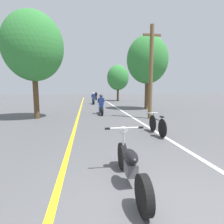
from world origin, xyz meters
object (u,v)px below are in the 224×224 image
(roadside_tree_right_far, at_px, (118,78))
(motorcycle_rider_lead, at_px, (101,107))
(motorcycle_foreground, at_px, (130,164))
(roadside_tree_left, at_px, (33,47))
(bicycle_parked, at_px, (157,125))
(motorcycle_rider_mid, at_px, (93,100))
(utility_pole, at_px, (151,71))
(roadside_tree_right_near, at_px, (147,60))
(motorcycle_rider_far, at_px, (96,97))

(roadside_tree_right_far, xyz_separation_m, motorcycle_rider_lead, (-3.79, -14.04, -3.00))
(motorcycle_foreground, relative_size, motorcycle_rider_lead, 1.01)
(roadside_tree_right_far, bearing_deg, motorcycle_foreground, -99.74)
(roadside_tree_left, height_order, motorcycle_foreground, roadside_tree_left)
(motorcycle_rider_lead, relative_size, bicycle_parked, 1.25)
(roadside_tree_right_far, bearing_deg, motorcycle_rider_mid, -127.52)
(motorcycle_foreground, bearing_deg, bicycle_parked, 60.02)
(utility_pole, xyz_separation_m, roadside_tree_right_near, (1.52, 4.95, 1.51))
(utility_pole, distance_m, roadside_tree_right_near, 5.39)
(utility_pole, height_order, motorcycle_rider_lead, utility_pole)
(motorcycle_foreground, xyz_separation_m, bicycle_parked, (2.03, 3.52, -0.02))
(motorcycle_foreground, height_order, motorcycle_rider_lead, motorcycle_rider_lead)
(utility_pole, height_order, roadside_tree_left, roadside_tree_left)
(roadside_tree_right_far, height_order, motorcycle_rider_far, roadside_tree_right_far)
(roadside_tree_left, bearing_deg, motorcycle_rider_lead, 17.71)
(motorcycle_rider_far, bearing_deg, bicycle_parked, -87.06)
(roadside_tree_left, xyz_separation_m, motorcycle_rider_mid, (3.96, 10.16, -3.80))
(roadside_tree_right_far, bearing_deg, motorcycle_rider_far, 138.26)
(roadside_tree_right_far, distance_m, motorcycle_rider_mid, 7.21)
(motorcycle_foreground, xyz_separation_m, motorcycle_rider_far, (0.85, 26.54, 0.13))
(utility_pole, height_order, bicycle_parked, utility_pole)
(bicycle_parked, bearing_deg, motorcycle_rider_far, 92.94)
(roadside_tree_left, bearing_deg, motorcycle_foreground, -64.95)
(utility_pole, height_order, roadside_tree_right_far, utility_pole)
(motorcycle_rider_far, xyz_separation_m, bicycle_parked, (1.18, -23.02, -0.15))
(motorcycle_foreground, distance_m, bicycle_parked, 4.07)
(roadside_tree_right_near, distance_m, motorcycle_rider_lead, 6.40)
(motorcycle_rider_mid, relative_size, motorcycle_rider_far, 0.99)
(roadside_tree_left, distance_m, motorcycle_rider_mid, 11.55)
(roadside_tree_left, bearing_deg, roadside_tree_right_near, 24.83)
(roadside_tree_right_near, height_order, motorcycle_foreground, roadside_tree_right_near)
(motorcycle_rider_lead, bearing_deg, motorcycle_rider_mid, 91.28)
(utility_pole, bearing_deg, roadside_tree_right_near, 72.97)
(utility_pole, distance_m, motorcycle_foreground, 8.33)
(roadside_tree_left, relative_size, motorcycle_rider_mid, 3.00)
(roadside_tree_right_near, xyz_separation_m, roadside_tree_left, (-8.53, -3.95, -0.07))
(bicycle_parked, bearing_deg, motorcycle_rider_mid, 97.47)
(roadside_tree_right_far, bearing_deg, utility_pole, -93.27)
(roadside_tree_left, bearing_deg, motorcycle_rider_far, 75.44)
(utility_pole, distance_m, roadside_tree_left, 7.23)
(motorcycle_rider_lead, xyz_separation_m, motorcycle_rider_mid, (-0.20, 8.84, -0.01))
(roadside_tree_right_near, relative_size, motorcycle_foreground, 3.06)
(roadside_tree_left, distance_m, motorcycle_foreground, 9.98)
(roadside_tree_right_near, bearing_deg, roadside_tree_right_far, 92.92)
(roadside_tree_right_far, xyz_separation_m, roadside_tree_left, (-7.95, -15.36, 0.79))
(motorcycle_foreground, distance_m, motorcycle_rider_lead, 9.64)
(roadside_tree_right_far, distance_m, motorcycle_rider_far, 5.26)
(utility_pole, xyz_separation_m, motorcycle_foreground, (-3.13, -7.30, -2.49))
(motorcycle_rider_mid, bearing_deg, bicycle_parked, -82.53)
(roadside_tree_right_far, distance_m, motorcycle_foreground, 24.22)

